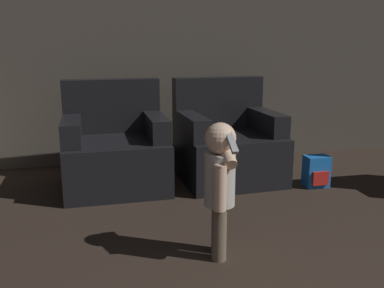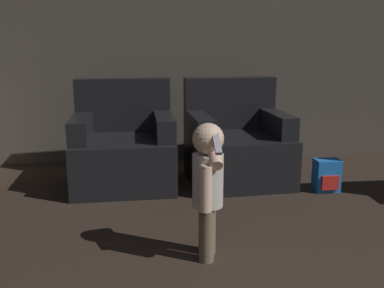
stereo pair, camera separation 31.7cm
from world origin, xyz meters
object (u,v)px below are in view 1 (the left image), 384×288
Objects in this scene: armchair_right at (227,145)px; toy_backpack at (316,171)px; armchair_left at (115,151)px; person_toddler at (220,180)px.

armchair_right reaches higher than toy_backpack.
armchair_left reaches higher than person_toddler.
toy_backpack is at bearing -14.43° from armchair_left.
armchair_left is 1.00× the size of armchair_right.
toy_backpack is at bearing 146.52° from person_toddler.
armchair_right is 1.13× the size of person_toddler.
armchair_right is 1.56m from person_toddler.
armchair_right is at bearing 150.60° from toy_backpack.
armchair_left is 1.82m from toy_backpack.
armchair_left is 1.13× the size of person_toddler.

